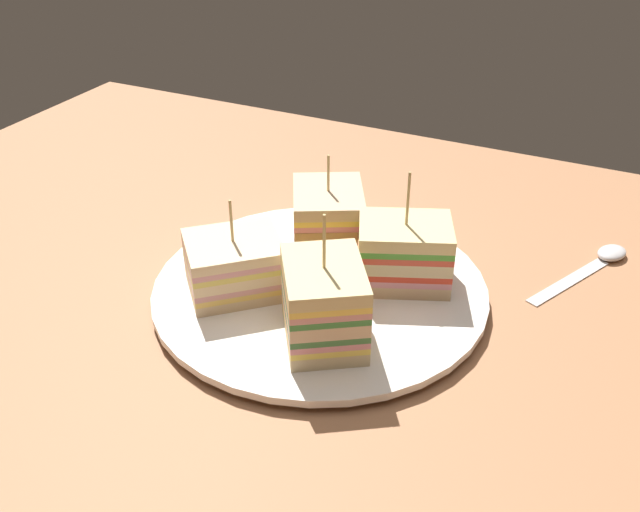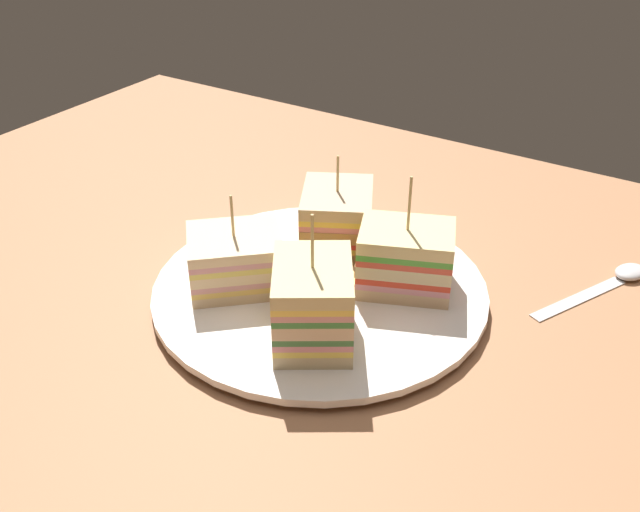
# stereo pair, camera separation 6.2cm
# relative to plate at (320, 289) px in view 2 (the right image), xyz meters

# --- Properties ---
(ground_plane) EXTENTS (1.12, 0.78, 0.02)m
(ground_plane) POSITION_rel_plate_xyz_m (0.00, 0.00, -0.02)
(ground_plane) COLOR #A66F4A
(plate) EXTENTS (0.29, 0.29, 0.01)m
(plate) POSITION_rel_plate_xyz_m (0.00, 0.00, 0.00)
(plate) COLOR white
(plate) RESTS_ON ground_plane
(sandwich_wedge_0) EXTENTS (0.09, 0.10, 0.09)m
(sandwich_wedge_0) POSITION_rel_plate_xyz_m (-0.02, 0.07, 0.03)
(sandwich_wedge_0) COLOR #D6B984
(sandwich_wedge_0) RESTS_ON plate
(sandwich_wedge_1) EXTENTS (0.10, 0.10, 0.09)m
(sandwich_wedge_1) POSITION_rel_plate_xyz_m (-0.06, -0.04, 0.03)
(sandwich_wedge_1) COLOR #DDB88A
(sandwich_wedge_1) RESTS_ON plate
(sandwich_wedge_2) EXTENTS (0.09, 0.10, 0.11)m
(sandwich_wedge_2) POSITION_rel_plate_xyz_m (0.03, -0.06, 0.04)
(sandwich_wedge_2) COLOR beige
(sandwich_wedge_2) RESTS_ON plate
(sandwich_wedge_3) EXTENTS (0.10, 0.09, 0.11)m
(sandwich_wedge_3) POSITION_rel_plate_xyz_m (0.06, 0.04, 0.03)
(sandwich_wedge_3) COLOR #DDB487
(sandwich_wedge_3) RESTS_ON plate
(chip_pile) EXTENTS (0.06, 0.06, 0.01)m
(chip_pile) POSITION_rel_plate_xyz_m (0.00, -0.00, 0.01)
(chip_pile) COLOR #E0D879
(chip_pile) RESTS_ON plate
(salad_garnish) EXTENTS (0.07, 0.07, 0.01)m
(salad_garnish) POSITION_rel_plate_xyz_m (-0.11, 0.00, 0.01)
(salad_garnish) COLOR #62A54A
(salad_garnish) RESTS_ON plate
(spoon) EXTENTS (0.08, 0.13, 0.01)m
(spoon) POSITION_rel_plate_xyz_m (0.22, 0.16, -0.00)
(spoon) COLOR silver
(spoon) RESTS_ON ground_plane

